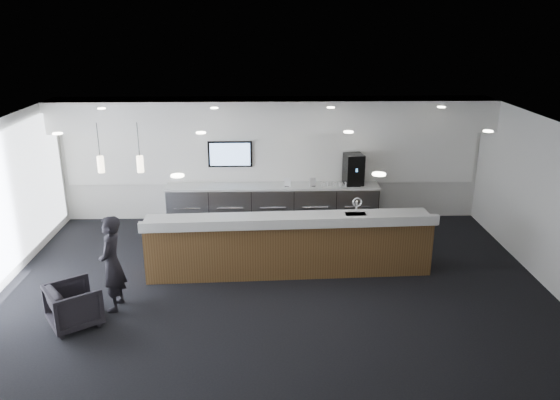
{
  "coord_description": "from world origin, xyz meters",
  "views": [
    {
      "loc": [
        -0.15,
        -8.73,
        4.76
      ],
      "look_at": [
        0.12,
        1.3,
        1.37
      ],
      "focal_mm": 35.0,
      "sensor_mm": 36.0,
      "label": 1
    }
  ],
  "objects_px": {
    "coffee_machine": "(353,169)",
    "lounge_guest": "(112,264)",
    "service_counter": "(289,245)",
    "armchair": "(74,305)"
  },
  "relations": [
    {
      "from": "coffee_machine",
      "to": "armchair",
      "type": "xyz_separation_m",
      "value": [
        -5.18,
        -4.58,
        -0.96
      ]
    },
    {
      "from": "coffee_machine",
      "to": "lounge_guest",
      "type": "relative_size",
      "value": 0.44
    },
    {
      "from": "coffee_machine",
      "to": "lounge_guest",
      "type": "distance_m",
      "value": 6.2
    },
    {
      "from": "service_counter",
      "to": "coffee_machine",
      "type": "xyz_separation_m",
      "value": [
        1.64,
        2.73,
        0.74
      ]
    },
    {
      "from": "service_counter",
      "to": "lounge_guest",
      "type": "distance_m",
      "value": 3.32
    },
    {
      "from": "coffee_machine",
      "to": "service_counter",
      "type": "bearing_deg",
      "value": -128.81
    },
    {
      "from": "armchair",
      "to": "lounge_guest",
      "type": "xyz_separation_m",
      "value": [
        0.51,
        0.53,
        0.48
      ]
    },
    {
      "from": "armchair",
      "to": "coffee_machine",
      "type": "bearing_deg",
      "value": -82.98
    },
    {
      "from": "service_counter",
      "to": "armchair",
      "type": "relative_size",
      "value": 7.15
    },
    {
      "from": "service_counter",
      "to": "armchair",
      "type": "height_order",
      "value": "service_counter"
    }
  ]
}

